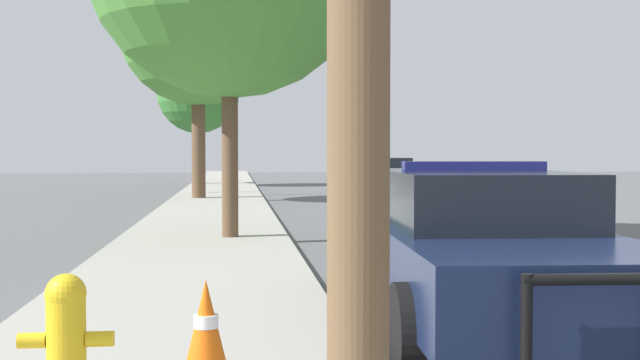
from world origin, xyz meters
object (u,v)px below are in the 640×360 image
object	(u,v)px
police_car	(479,245)
tree_sidewalk_mid	(198,26)
traffic_light	(235,92)
car_background_oncoming	(391,173)
fire_hydrant	(66,333)
tree_sidewalk_far	(198,93)
traffic_cone	(206,326)

from	to	relation	value
police_car	tree_sidewalk_mid	world-z (taller)	tree_sidewalk_mid
traffic_light	car_background_oncoming	distance (m)	8.50
fire_hydrant	tree_sidewalk_far	distance (m)	33.50
traffic_light	tree_sidewalk_mid	size ratio (longest dim) A/B	0.64
tree_sidewalk_far	fire_hydrant	bearing A→B (deg)	-88.87
traffic_light	police_car	bearing A→B (deg)	-84.52
police_car	fire_hydrant	distance (m)	3.87
police_car	tree_sidewalk_far	size ratio (longest dim) A/B	0.83
tree_sidewalk_far	traffic_cone	bearing A→B (deg)	-87.42
tree_sidewalk_mid	traffic_cone	size ratio (longest dim) A/B	12.83
police_car	car_background_oncoming	bearing A→B (deg)	-96.78
fire_hydrant	police_car	bearing A→B (deg)	33.56
police_car	traffic_cone	bearing A→B (deg)	36.42
tree_sidewalk_mid	traffic_cone	distance (m)	21.59
police_car	traffic_light	xyz separation A→B (m)	(-2.17, 22.62, 3.03)
car_background_oncoming	traffic_cone	world-z (taller)	car_background_oncoming
fire_hydrant	tree_sidewalk_mid	bearing A→B (deg)	90.37
police_car	tree_sidewalk_far	bearing A→B (deg)	-80.14
tree_sidewalk_mid	traffic_light	bearing A→B (deg)	70.31
traffic_cone	tree_sidewalk_far	bearing A→B (deg)	92.58
traffic_light	tree_sidewalk_far	size ratio (longest dim) A/B	0.84
tree_sidewalk_far	traffic_cone	distance (m)	33.01
traffic_light	tree_sidewalk_mid	distance (m)	3.98
fire_hydrant	tree_sidewalk_far	bearing A→B (deg)	91.13
police_car	tree_sidewalk_mid	size ratio (longest dim) A/B	0.63
car_background_oncoming	fire_hydrant	bearing A→B (deg)	75.91
fire_hydrant	tree_sidewalk_far	xyz separation A→B (m)	(-0.66, 33.28, 3.86)
car_background_oncoming	tree_sidewalk_far	size ratio (longest dim) A/B	0.74
traffic_light	traffic_cone	world-z (taller)	traffic_light
police_car	traffic_cone	distance (m)	2.90
traffic_light	tree_sidewalk_mid	world-z (taller)	tree_sidewalk_mid
police_car	tree_sidewalk_mid	bearing A→B (deg)	-77.39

